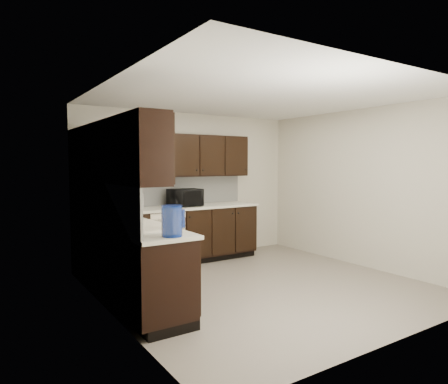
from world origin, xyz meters
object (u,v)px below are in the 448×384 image
object	(u,v)px
blue_pitcher	(172,221)
toaster_oven	(130,201)
microwave	(185,198)
storage_bin	(107,207)
sink	(142,233)

from	to	relation	value
blue_pitcher	toaster_oven	bearing A→B (deg)	55.52
microwave	storage_bin	world-z (taller)	microwave
sink	toaster_oven	world-z (taller)	sink
sink	toaster_oven	xyz separation A→B (m)	(0.50, 1.75, 0.18)
microwave	blue_pitcher	xyz separation A→B (m)	(-1.37, -2.35, 0.01)
sink	blue_pitcher	bearing A→B (deg)	-87.20
sink	blue_pitcher	distance (m)	0.72
toaster_oven	storage_bin	world-z (taller)	toaster_oven
microwave	storage_bin	bearing A→B (deg)	-167.30
microwave	blue_pitcher	bearing A→B (deg)	-121.73
toaster_oven	blue_pitcher	bearing A→B (deg)	-83.84
sink	microwave	bearing A→B (deg)	49.90
microwave	toaster_oven	distance (m)	0.91
microwave	toaster_oven	size ratio (longest dim) A/B	1.33
storage_bin	sink	bearing A→B (deg)	-91.03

